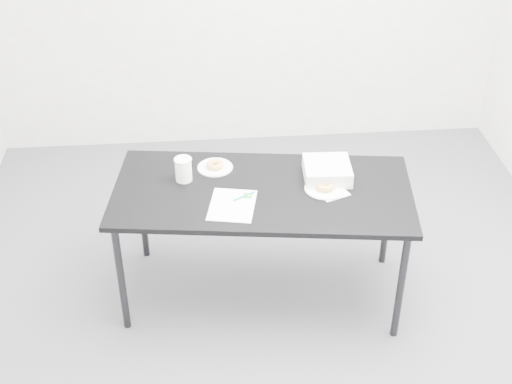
{
  "coord_description": "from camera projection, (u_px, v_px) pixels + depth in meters",
  "views": [
    {
      "loc": [
        -0.39,
        -3.22,
        3.02
      ],
      "look_at": [
        -0.11,
        0.02,
        0.8
      ],
      "focal_mm": 50.0,
      "sensor_mm": 36.0,
      "label": 1
    }
  ],
  "objects": [
    {
      "name": "donut_near",
      "position": [
        325.0,
        186.0,
        3.99
      ],
      "size": [
        0.13,
        0.13,
        0.04
      ],
      "primitive_type": "torus",
      "rotation": [
        0.0,
        0.0,
        0.24
      ],
      "color": "#D48943",
      "rests_on": "plate_near"
    },
    {
      "name": "donut_far",
      "position": [
        215.0,
        165.0,
        4.18
      ],
      "size": [
        0.1,
        0.1,
        0.03
      ],
      "primitive_type": "torus",
      "rotation": [
        0.0,
        0.0,
        0.04
      ],
      "color": "#D48943",
      "rests_on": "plate_far"
    },
    {
      "name": "plate_far",
      "position": [
        215.0,
        167.0,
        4.2
      ],
      "size": [
        0.21,
        0.21,
        0.01
      ],
      "primitive_type": "cylinder",
      "color": "white",
      "rests_on": "table"
    },
    {
      "name": "table",
      "position": [
        262.0,
        198.0,
        4.04
      ],
      "size": [
        1.77,
        1.0,
        0.77
      ],
      "rotation": [
        0.0,
        0.0,
        -0.13
      ],
      "color": "black",
      "rests_on": "floor"
    },
    {
      "name": "coffee_cup",
      "position": [
        183.0,
        169.0,
        4.05
      ],
      "size": [
        0.09,
        0.09,
        0.14
      ],
      "primitive_type": "cylinder",
      "color": "white",
      "rests_on": "table"
    },
    {
      "name": "bakery_box",
      "position": [
        327.0,
        171.0,
        4.09
      ],
      "size": [
        0.28,
        0.28,
        0.09
      ],
      "primitive_type": "cube",
      "rotation": [
        0.0,
        0.0,
        -0.05
      ],
      "color": "silver",
      "rests_on": "table"
    },
    {
      "name": "floor",
      "position": [
        273.0,
        300.0,
        4.38
      ],
      "size": [
        4.0,
        4.0,
        0.0
      ],
      "primitive_type": "plane",
      "color": "#525257",
      "rests_on": "ground"
    },
    {
      "name": "scorecard",
      "position": [
        232.0,
        205.0,
        3.88
      ],
      "size": [
        0.3,
        0.35,
        0.0
      ],
      "primitive_type": "cube",
      "rotation": [
        0.0,
        0.0,
        -0.2
      ],
      "color": "white",
      "rests_on": "table"
    },
    {
      "name": "napkin",
      "position": [
        332.0,
        191.0,
        3.99
      ],
      "size": [
        0.2,
        0.2,
        0.0
      ],
      "primitive_type": "cube",
      "rotation": [
        0.0,
        0.0,
        0.38
      ],
      "color": "white",
      "rests_on": "table"
    },
    {
      "name": "logo_patch",
      "position": [
        248.0,
        196.0,
        3.95
      ],
      "size": [
        0.06,
        0.06,
        0.0
      ],
      "primitive_type": "cube",
      "rotation": [
        0.0,
        0.0,
        -0.2
      ],
      "color": "green",
      "rests_on": "scorecard"
    },
    {
      "name": "plate_near",
      "position": [
        324.0,
        189.0,
        4.0
      ],
      "size": [
        0.22,
        0.22,
        0.01
      ],
      "primitive_type": "cylinder",
      "color": "white",
      "rests_on": "napkin"
    },
    {
      "name": "pen",
      "position": [
        244.0,
        196.0,
        3.94
      ],
      "size": [
        0.13,
        0.08,
        0.01
      ],
      "primitive_type": "cylinder",
      "rotation": [
        0.0,
        1.57,
        0.55
      ],
      "color": "#0B6F7E",
      "rests_on": "scorecard"
    },
    {
      "name": "cup_lid",
      "position": [
        339.0,
        159.0,
        4.27
      ],
      "size": [
        0.09,
        0.09,
        0.01
      ],
      "primitive_type": "cylinder",
      "color": "white",
      "rests_on": "table"
    }
  ]
}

